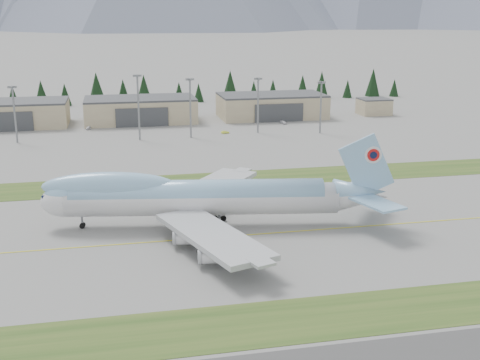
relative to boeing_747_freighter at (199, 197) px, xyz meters
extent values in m
plane|color=slate|center=(9.03, -7.85, -6.85)|extent=(7000.00, 7000.00, 0.00)
cube|color=#2A491A|center=(9.03, -45.85, -6.85)|extent=(400.00, 14.00, 0.08)
cube|color=#2A491A|center=(9.03, 37.15, -6.85)|extent=(400.00, 18.00, 0.08)
cube|color=gold|center=(9.03, -7.85, -6.85)|extent=(400.00, 0.40, 0.02)
cylinder|color=silver|center=(0.77, -0.13, -0.67)|extent=(60.01, 16.45, 6.93)
cylinder|color=#84B3D8|center=(-0.28, 0.04, 0.61)|extent=(55.72, 15.23, 6.39)
ellipsoid|color=silver|center=(-28.68, 4.68, -0.67)|extent=(12.05, 8.62, 6.93)
ellipsoid|color=#84B3D8|center=(-28.68, 4.68, 0.61)|extent=(10.10, 7.29, 5.87)
ellipsoid|color=#84B3D8|center=(-19.21, 3.13, 2.63)|extent=(29.98, 10.54, 6.39)
cube|color=#0C1433|center=(-32.36, 5.28, 0.71)|extent=(2.70, 3.10, 1.38)
cone|color=silver|center=(35.48, -5.79, -0.67)|extent=(13.71, 8.76, 6.79)
cone|color=#84B3D8|center=(35.48, -5.79, 0.61)|extent=(12.56, 7.99, 6.18)
cube|color=#84B3D8|center=(36.53, -5.96, 6.57)|extent=(12.84, 2.71, 14.71)
cylinder|color=silver|center=(37.87, -5.75, 9.13)|extent=(3.82, 0.83, 3.84)
cylinder|color=red|center=(37.88, -5.64, 9.13)|extent=(2.77, 0.66, 2.77)
cylinder|color=#0C1433|center=(37.90, -5.54, 9.13)|extent=(1.61, 0.47, 1.60)
cube|color=#84B3D8|center=(38.62, 0.18, -0.03)|extent=(11.88, 13.29, 0.49)
cube|color=#84B3D8|center=(36.56, -12.44, -0.03)|extent=(9.33, 13.02, 0.49)
cube|color=#A6AAAE|center=(5.71, 16.88, -2.59)|extent=(27.42, 31.57, 1.07)
cube|color=#A6AAAE|center=(0.05, -17.82, -2.59)|extent=(19.86, 33.53, 1.07)
cylinder|color=silver|center=(0.18, 13.47, -4.61)|extent=(5.90, 3.52, 2.66)
cylinder|color=silver|center=(6.93, 22.41, -4.61)|extent=(5.90, 3.52, 2.66)
cylinder|color=silver|center=(-4.11, -12.83, -4.61)|extent=(5.90, 3.52, 2.66)
cylinder|color=silver|center=(-0.55, -23.45, -4.61)|extent=(5.90, 3.52, 2.66)
cylinder|color=slate|center=(-25.52, 4.16, -5.57)|extent=(0.54, 0.54, 2.56)
cylinder|color=slate|center=(-0.29, 3.29, -5.47)|extent=(0.69, 0.69, 2.77)
cylinder|color=slate|center=(-1.32, -3.02, -5.47)|extent=(0.69, 0.69, 2.77)
cylinder|color=slate|center=(4.97, 2.43, -5.47)|extent=(0.69, 0.69, 2.77)
cylinder|color=slate|center=(3.94, -3.88, -5.47)|extent=(0.69, 0.69, 2.77)
cylinder|color=black|center=(-25.59, 3.74, -6.27)|extent=(1.22, 0.56, 1.17)
cylinder|color=black|center=(-25.45, 4.58, -6.27)|extent=(1.22, 0.56, 1.17)
cylinder|color=black|center=(-0.29, 3.29, -6.21)|extent=(1.35, 0.73, 1.28)
cylinder|color=black|center=(-1.32, -3.02, -6.21)|extent=(1.35, 0.73, 1.28)
cylinder|color=black|center=(4.97, 2.43, -6.21)|extent=(1.35, 0.73, 1.28)
cylinder|color=black|center=(3.94, -3.88, -6.21)|extent=(1.35, 0.73, 1.28)
cube|color=tan|center=(-60.97, 142.15, -1.85)|extent=(48.00, 26.00, 10.00)
cube|color=#393B3E|center=(-60.97, 142.15, 3.55)|extent=(48.00, 26.00, 0.80)
cube|color=#393B3E|center=(-60.97, 128.85, -2.85)|extent=(22.08, 0.60, 8.00)
cube|color=tan|center=(-5.97, 142.15, -1.85)|extent=(48.00, 26.00, 10.00)
cube|color=#393B3E|center=(-5.97, 142.15, 3.55)|extent=(48.00, 26.00, 0.80)
cube|color=#393B3E|center=(-5.97, 128.85, -2.85)|extent=(22.08, 0.60, 8.00)
cube|color=tan|center=(54.03, 142.15, -1.85)|extent=(48.00, 26.00, 10.00)
cube|color=#393B3E|center=(54.03, 142.15, 3.55)|extent=(48.00, 26.00, 0.80)
cube|color=#393B3E|center=(54.03, 128.85, -2.85)|extent=(22.08, 0.60, 8.00)
cube|color=tan|center=(104.03, 140.15, -3.35)|extent=(14.00, 12.00, 7.00)
cube|color=#393B3E|center=(104.03, 140.15, 0.45)|extent=(14.00, 12.00, 0.60)
cylinder|color=slate|center=(-53.12, 105.02, 3.21)|extent=(0.70, 0.70, 20.12)
cube|color=slate|center=(-53.12, 105.02, 13.67)|extent=(3.20, 3.20, 0.80)
cylinder|color=slate|center=(-8.36, 100.74, 5.02)|extent=(0.70, 0.70, 23.74)
cube|color=slate|center=(-8.36, 100.74, 17.29)|extent=(3.20, 3.20, 0.80)
cylinder|color=slate|center=(11.25, 101.79, 4.09)|extent=(0.70, 0.70, 21.88)
cube|color=slate|center=(11.25, 101.79, 15.43)|extent=(3.20, 3.20, 0.80)
cylinder|color=slate|center=(38.82, 105.84, 3.73)|extent=(0.70, 0.70, 21.17)
cube|color=slate|center=(38.82, 105.84, 14.72)|extent=(3.20, 3.20, 0.80)
cylinder|color=slate|center=(63.01, 99.82, 3.05)|extent=(0.70, 0.70, 19.81)
cube|color=slate|center=(63.01, 99.82, 13.35)|extent=(3.20, 3.20, 0.80)
imported|color=white|center=(-28.24, 127.44, -6.85)|extent=(2.21, 4.01, 1.29)
imported|color=#D7E739|center=(25.65, 107.01, -6.85)|extent=(3.39, 1.49, 1.09)
imported|color=silver|center=(54.58, 123.41, -6.85)|extent=(2.36, 4.45, 1.23)
cone|color=black|center=(-68.28, 202.12, -1.23)|extent=(6.30, 6.30, 11.25)
cone|color=black|center=(-54.14, 202.58, -0.17)|extent=(7.48, 7.48, 13.37)
cone|color=black|center=(-42.20, 200.70, -1.01)|extent=(6.55, 6.55, 11.69)
cone|color=black|center=(-25.88, 201.84, 1.63)|extent=(9.50, 9.50, 16.97)
cone|color=black|center=(-12.05, 207.08, -0.57)|extent=(7.04, 7.04, 12.57)
cone|color=black|center=(-1.02, 203.88, 0.72)|extent=(8.49, 8.49, 15.15)
cone|color=black|center=(18.24, 206.89, -1.63)|extent=(5.85, 5.85, 10.45)
cone|color=black|center=(28.35, 201.10, -1.76)|extent=(5.70, 5.70, 10.18)
cone|color=black|center=(45.98, 201.13, 1.55)|extent=(9.41, 9.41, 16.80)
cone|color=black|center=(59.30, 200.94, -1.47)|extent=(6.03, 6.03, 10.77)
cone|color=black|center=(70.81, 202.76, -1.31)|extent=(6.20, 6.20, 11.08)
cone|color=black|center=(88.76, 204.54, -0.24)|extent=(7.41, 7.41, 13.23)
cone|color=black|center=(100.38, 205.06, 0.63)|extent=(8.38, 8.38, 14.96)
cone|color=black|center=(114.54, 200.57, -1.72)|extent=(5.75, 5.75, 10.26)
cone|color=black|center=(131.86, 204.77, 1.22)|extent=(9.04, 9.04, 16.15)
cone|color=black|center=(143.51, 200.54, -1.79)|extent=(5.67, 5.67, 10.12)
camera|label=1|loc=(-17.17, -126.02, 38.42)|focal=45.00mm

